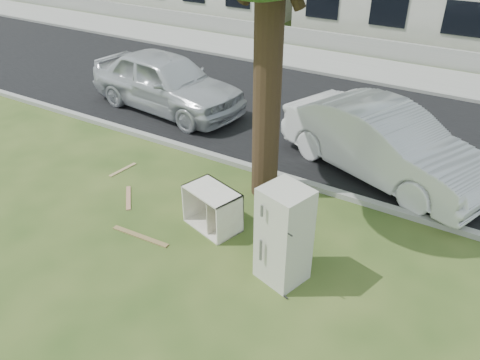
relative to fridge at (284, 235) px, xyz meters
The scene contains 13 objects.
ground 1.43m from the fridge, 163.42° to the left, with size 120.00×120.00×0.00m, color #2B4418.
road 6.48m from the fridge, 99.88° to the left, with size 120.00×7.00×0.01m, color black.
kerb_near 3.11m from the fridge, 111.65° to the left, with size 120.00×0.18×0.12m, color gray.
kerb_far 9.98m from the fridge, 96.37° to the left, with size 120.00×0.18×0.12m, color gray.
sidewalk 11.41m from the fridge, 95.56° to the left, with size 120.00×2.80×0.01m, color gray.
low_wall 12.98m from the fridge, 94.87° to the left, with size 120.00×0.15×0.70m, color gray.
fridge is the anchor object (origin of this frame).
cabinet 1.88m from the fridge, 162.38° to the left, with size 1.03×0.64×0.81m, color white.
plank_a 2.86m from the fridge, behind, with size 1.22×0.10×0.02m, color olive.
plank_b 3.90m from the fridge, behind, with size 0.89×0.09×0.02m, color tan.
plank_c 4.94m from the fridge, 165.34° to the left, with size 0.75×0.08×0.02m, color tan.
car_center 4.14m from the fridge, 85.02° to the left, with size 1.68×4.81×1.59m, color silver.
car_left 7.67m from the fridge, 142.83° to the left, with size 1.96×4.87×1.66m, color silver.
Camera 1 is at (3.53, -5.63, 5.39)m, focal length 35.00 mm.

